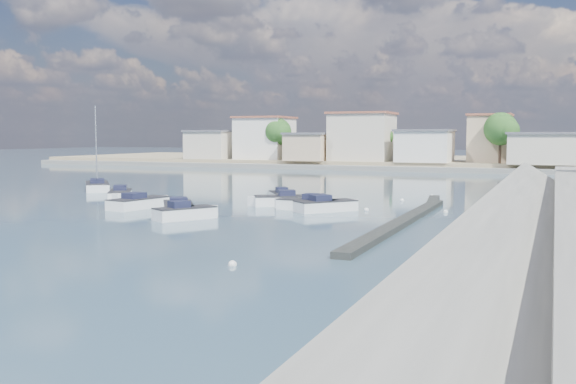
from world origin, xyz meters
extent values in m
plane|color=#283D51|center=(0.00, 40.00, 0.00)|extent=(400.00, 400.00, 0.00)
cube|color=slate|center=(14.15, 13.00, 0.90)|extent=(4.17, 90.00, 2.86)
cube|color=slate|center=(14.00, 4.00, 0.40)|extent=(5.31, 3.50, 1.94)
cube|color=black|center=(7.00, 10.00, 0.17)|extent=(1.00, 26.00, 0.35)
cube|color=black|center=(6.50, 24.00, 0.15)|extent=(2.00, 8.05, 0.30)
cube|color=gray|center=(0.00, 92.00, 0.70)|extent=(160.00, 40.00, 1.40)
cube|color=slate|center=(0.00, 71.00, 0.40)|extent=(160.00, 2.50, 0.80)
cube|color=beige|center=(-44.00, 76.00, 3.90)|extent=(8.00, 8.00, 5.00)
cube|color=#595960|center=(-44.00, 76.00, 6.58)|extent=(8.48, 8.48, 0.35)
cube|color=white|center=(-34.00, 78.00, 5.15)|extent=(9.00, 9.00, 7.50)
cube|color=#99513D|center=(-34.00, 78.00, 9.08)|extent=(9.54, 9.54, 0.35)
cube|color=#D1B38F|center=(-24.00, 75.00, 3.65)|extent=(7.00, 8.00, 4.50)
cube|color=#595960|center=(-24.00, 75.00, 6.08)|extent=(7.42, 8.48, 0.35)
cube|color=beige|center=(-15.00, 77.00, 5.40)|extent=(10.00, 9.00, 8.00)
cube|color=#99513D|center=(-15.00, 77.00, 9.58)|extent=(10.60, 9.54, 0.35)
cube|color=white|center=(-4.00, 76.00, 3.90)|extent=(8.50, 8.50, 5.00)
cube|color=#595960|center=(-4.00, 76.00, 6.58)|extent=(9.01, 9.01, 0.35)
cube|color=#D1B38F|center=(6.00, 79.00, 5.15)|extent=(6.50, 7.50, 7.50)
cube|color=#99513D|center=(6.00, 79.00, 9.08)|extent=(6.89, 7.95, 0.35)
cube|color=beige|center=(14.00, 75.00, 3.65)|extent=(9.50, 9.00, 4.50)
cube|color=#595960|center=(14.00, 75.00, 6.08)|extent=(10.07, 9.54, 0.35)
cylinder|color=#38281E|center=(-30.00, 75.00, 3.09)|extent=(0.44, 0.44, 3.38)
sphere|color=#1E4717|center=(-30.00, 75.00, 6.43)|extent=(4.80, 4.80, 4.80)
sphere|color=#1E4717|center=(-29.10, 74.40, 6.20)|extent=(3.60, 3.60, 3.60)
sphere|color=#1E4717|center=(-30.75, 75.45, 6.58)|extent=(3.30, 3.30, 3.30)
cylinder|color=#38281E|center=(-12.00, 78.00, 2.86)|extent=(0.44, 0.44, 2.93)
sphere|color=#1E4717|center=(-12.00, 78.00, 5.75)|extent=(4.16, 4.16, 4.16)
sphere|color=#1E4717|center=(-11.22, 77.48, 5.56)|extent=(3.12, 3.12, 3.12)
sphere|color=#1E4717|center=(-12.65, 78.39, 5.88)|extent=(2.86, 2.86, 2.86)
cylinder|color=#38281E|center=(8.00, 74.00, 3.20)|extent=(0.44, 0.44, 3.60)
sphere|color=#1E4717|center=(8.00, 74.00, 6.76)|extent=(5.12, 5.12, 5.12)
sphere|color=#1E4717|center=(8.96, 73.36, 6.52)|extent=(3.84, 3.84, 3.84)
sphere|color=#1E4717|center=(7.20, 74.48, 6.92)|extent=(3.52, 3.52, 3.52)
cube|color=white|center=(-9.14, 8.86, 0.30)|extent=(4.56, 5.36, 1.00)
cube|color=white|center=(-10.39, 10.67, 0.30)|extent=(1.65, 1.65, 1.00)
cube|color=#262628|center=(-9.14, 8.86, 0.80)|extent=(4.59, 5.38, 0.08)
cube|color=#1D203A|center=(-8.85, 8.44, 1.04)|extent=(1.90, 1.97, 0.48)
cube|color=white|center=(-7.24, 6.67, 0.30)|extent=(3.58, 4.43, 1.00)
cube|color=white|center=(-6.33, 8.20, 0.30)|extent=(1.44, 1.44, 1.00)
cube|color=#262628|center=(-7.24, 6.67, 0.80)|extent=(3.61, 4.45, 0.08)
cube|color=#1D203A|center=(-7.45, 6.32, 1.04)|extent=(1.54, 1.61, 0.48)
cube|color=white|center=(-1.50, 15.06, 0.30)|extent=(4.66, 2.00, 1.00)
cube|color=white|center=(-3.47, 15.17, 0.30)|extent=(1.73, 1.73, 1.00)
cube|color=#262628|center=(-1.50, 15.06, 0.80)|extent=(4.66, 2.03, 0.08)
cube|color=#1D203A|center=(-1.05, 15.03, 1.04)|extent=(1.43, 1.15, 0.48)
cube|color=white|center=(-4.51, 17.01, 0.30)|extent=(4.68, 3.75, 1.00)
cube|color=white|center=(-6.12, 16.07, 0.30)|extent=(1.55, 1.55, 1.00)
cube|color=#262628|center=(-4.51, 17.01, 0.80)|extent=(4.70, 3.78, 0.08)
cube|color=#1D203A|center=(-4.13, 17.23, 1.04)|extent=(1.69, 1.62, 0.48)
cube|color=white|center=(-14.06, 10.98, 0.30)|extent=(2.89, 5.40, 1.00)
cube|color=white|center=(-13.68, 13.14, 0.30)|extent=(2.00, 2.00, 1.00)
cube|color=#262628|center=(-14.06, 10.98, 0.80)|extent=(2.93, 5.41, 0.08)
cube|color=#1D203A|center=(-14.15, 10.47, 1.04)|extent=(1.51, 1.73, 0.48)
cube|color=white|center=(-5.91, 20.17, 0.30)|extent=(3.35, 3.95, 1.00)
cube|color=white|center=(-6.81, 21.50, 0.30)|extent=(1.24, 1.24, 1.00)
cube|color=#262628|center=(-5.91, 20.17, 0.80)|extent=(3.37, 3.97, 0.08)
cube|color=#1D203A|center=(-5.70, 19.85, 1.04)|extent=(1.40, 1.45, 0.48)
cube|color=white|center=(-19.66, 15.97, 0.30)|extent=(4.14, 4.97, 1.00)
cube|color=white|center=(-18.52, 14.25, 0.30)|extent=(1.50, 1.50, 1.00)
cube|color=#262628|center=(-19.66, 15.97, 0.80)|extent=(4.17, 4.99, 0.08)
cube|color=#1D203A|center=(-19.93, 16.36, 1.04)|extent=(1.72, 1.81, 0.48)
cube|color=white|center=(0.13, 14.65, 0.30)|extent=(4.40, 4.71, 1.00)
cube|color=white|center=(1.42, 16.16, 0.30)|extent=(1.38, 1.38, 1.00)
cube|color=#262628|center=(0.13, 14.65, 0.80)|extent=(4.43, 4.73, 0.08)
cube|color=#1D203A|center=(-0.17, 14.30, 1.04)|extent=(1.76, 1.79, 0.48)
cube|color=white|center=(-28.04, 23.15, 0.30)|extent=(6.00, 6.49, 1.00)
cube|color=white|center=(-29.94, 25.37, 0.30)|extent=(1.68, 1.68, 1.00)
cube|color=#262628|center=(-28.04, 23.15, 0.80)|extent=(6.03, 6.52, 0.08)
cube|color=#1D203A|center=(-27.61, 22.64, 1.04)|extent=(2.34, 2.41, 0.48)
cylinder|color=silver|center=(-28.04, 23.15, 4.80)|extent=(0.12, 0.12, 8.00)
cylinder|color=silver|center=(-27.26, 22.23, 1.50)|extent=(1.62, 1.88, 0.08)
sphere|color=white|center=(13.00, 5.02, 0.05)|extent=(0.38, 0.38, 0.38)
sphere|color=white|center=(2.82, 16.30, 0.05)|extent=(0.38, 0.38, 0.38)
sphere|color=white|center=(3.05, -6.06, 0.05)|extent=(0.38, 0.38, 0.38)
sphere|color=white|center=(8.60, 17.22, 0.05)|extent=(0.38, 0.38, 0.38)
sphere|color=white|center=(3.76, 24.39, 0.05)|extent=(0.38, 0.38, 0.38)
sphere|color=white|center=(5.45, 29.38, 0.05)|extent=(0.38, 0.38, 0.38)
camera|label=1|loc=(15.91, -30.62, 5.66)|focal=40.00mm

